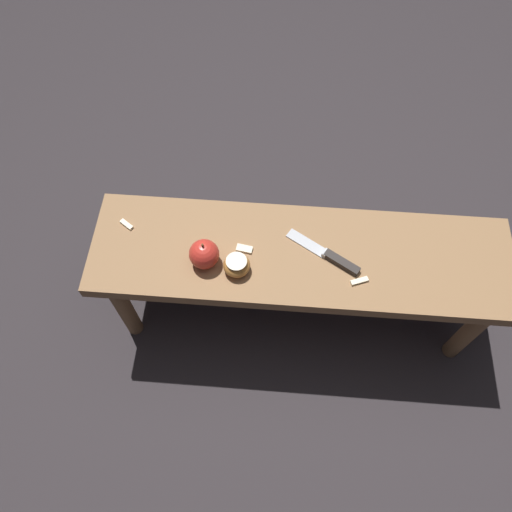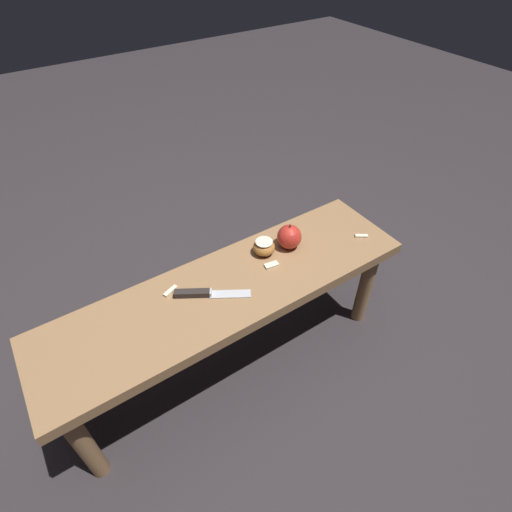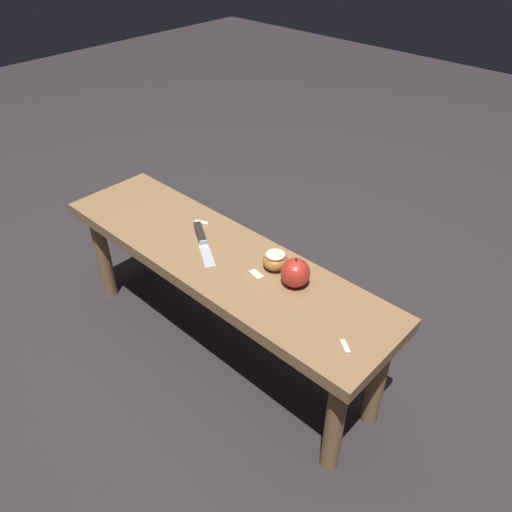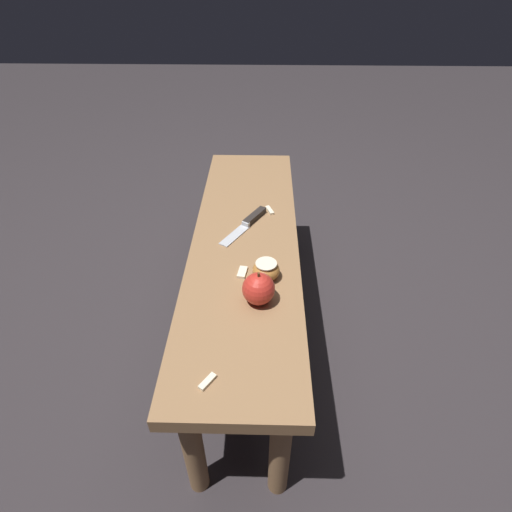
{
  "view_description": "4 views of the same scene",
  "coord_description": "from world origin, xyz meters",
  "views": [
    {
      "loc": [
        0.08,
        0.71,
        1.68
      ],
      "look_at": [
        0.13,
        0.04,
        0.46
      ],
      "focal_mm": 35.0,
      "sensor_mm": 36.0,
      "label": 1
    },
    {
      "loc": [
        -0.4,
        -0.76,
        1.36
      ],
      "look_at": [
        0.13,
        0.04,
        0.46
      ],
      "focal_mm": 28.0,
      "sensor_mm": 36.0,
      "label": 2
    },
    {
      "loc": [
        0.95,
        -0.84,
        1.36
      ],
      "look_at": [
        0.13,
        0.04,
        0.46
      ],
      "focal_mm": 35.0,
      "sensor_mm": 36.0,
      "label": 3
    },
    {
      "loc": [
        1.02,
        0.06,
        1.18
      ],
      "look_at": [
        0.13,
        0.04,
        0.46
      ],
      "focal_mm": 28.0,
      "sensor_mm": 36.0,
      "label": 4
    }
  ],
  "objects": [
    {
      "name": "knife",
      "position": [
        -0.09,
        0.01,
        0.44
      ],
      "size": [
        0.22,
        0.15,
        0.02
      ],
      "rotation": [
        0.0,
        0.0,
        -0.55
      ],
      "color": "#B7BABF",
      "rests_on": "wooden_bench"
    },
    {
      "name": "apple_slice_near_bowl",
      "position": [
        0.17,
        -0.0,
        0.43
      ],
      "size": [
        0.05,
        0.03,
        0.01
      ],
      "color": "beige",
      "rests_on": "wooden_bench"
    },
    {
      "name": "ground_plane",
      "position": [
        0.0,
        0.0,
        0.0
      ],
      "size": [
        8.0,
        8.0,
        0.0
      ],
      "primitive_type": "plane",
      "color": "#2D282B"
    },
    {
      "name": "apple_whole",
      "position": [
        0.27,
        0.05,
        0.47
      ],
      "size": [
        0.09,
        0.09,
        0.1
      ],
      "color": "red",
      "rests_on": "wooden_bench"
    },
    {
      "name": "apple_cut",
      "position": [
        0.18,
        0.07,
        0.45
      ],
      "size": [
        0.08,
        0.08,
        0.05
      ],
      "color": "#B27233",
      "rests_on": "wooden_bench"
    },
    {
      "name": "apple_slice_near_knife",
      "position": [
        0.52,
        -0.06,
        0.43
      ],
      "size": [
        0.04,
        0.04,
        0.01
      ],
      "color": "beige",
      "rests_on": "wooden_bench"
    },
    {
      "name": "apple_slice_center",
      "position": [
        -0.16,
        0.08,
        0.43
      ],
      "size": [
        0.05,
        0.03,
        0.01
      ],
      "color": "beige",
      "rests_on": "wooden_bench"
    },
    {
      "name": "wooden_bench",
      "position": [
        0.0,
        0.0,
        0.36
      ],
      "size": [
        1.23,
        0.33,
        0.43
      ],
      "color": "olive",
      "rests_on": "ground_plane"
    }
  ]
}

